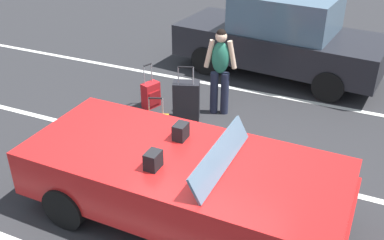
{
  "coord_description": "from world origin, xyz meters",
  "views": [
    {
      "loc": [
        2.0,
        -4.17,
        4.04
      ],
      "look_at": [
        -0.41,
        1.21,
        0.75
      ],
      "focal_mm": 41.57,
      "sensor_mm": 36.0,
      "label": 1
    }
  ],
  "objects_px": {
    "suitcase_large_black": "(186,101)",
    "suitcase_medium_bright": "(156,134)",
    "suitcase_small_carryon": "(151,95)",
    "traveler_person": "(220,67)",
    "convertible_car": "(197,183)",
    "parked_sedan_near": "(281,36)"
  },
  "relations": [
    {
      "from": "suitcase_large_black",
      "to": "suitcase_medium_bright",
      "type": "relative_size",
      "value": 1.16
    },
    {
      "from": "suitcase_small_carryon",
      "to": "suitcase_medium_bright",
      "type": "bearing_deg",
      "value": -37.88
    },
    {
      "from": "suitcase_large_black",
      "to": "traveler_person",
      "type": "relative_size",
      "value": 0.66
    },
    {
      "from": "convertible_car",
      "to": "suitcase_medium_bright",
      "type": "distance_m",
      "value": 1.83
    },
    {
      "from": "suitcase_small_carryon",
      "to": "parked_sedan_near",
      "type": "distance_m",
      "value": 3.28
    },
    {
      "from": "suitcase_large_black",
      "to": "suitcase_small_carryon",
      "type": "relative_size",
      "value": 1.24
    },
    {
      "from": "suitcase_medium_bright",
      "to": "suitcase_small_carryon",
      "type": "height_order",
      "value": "suitcase_medium_bright"
    },
    {
      "from": "suitcase_medium_bright",
      "to": "traveler_person",
      "type": "distance_m",
      "value": 1.82
    },
    {
      "from": "suitcase_large_black",
      "to": "suitcase_small_carryon",
      "type": "bearing_deg",
      "value": 59.49
    },
    {
      "from": "suitcase_small_carryon",
      "to": "parked_sedan_near",
      "type": "relative_size",
      "value": 0.19
    },
    {
      "from": "suitcase_large_black",
      "to": "traveler_person",
      "type": "height_order",
      "value": "traveler_person"
    },
    {
      "from": "convertible_car",
      "to": "suitcase_medium_bright",
      "type": "bearing_deg",
      "value": 136.12
    },
    {
      "from": "convertible_car",
      "to": "suitcase_medium_bright",
      "type": "xyz_separation_m",
      "value": [
        -1.28,
        1.27,
        -0.28
      ]
    },
    {
      "from": "convertible_car",
      "to": "suitcase_small_carryon",
      "type": "height_order",
      "value": "convertible_car"
    },
    {
      "from": "parked_sedan_near",
      "to": "suitcase_small_carryon",
      "type": "bearing_deg",
      "value": 61.27
    },
    {
      "from": "convertible_car",
      "to": "parked_sedan_near",
      "type": "xyz_separation_m",
      "value": [
        -0.29,
        5.26,
        0.3
      ]
    },
    {
      "from": "suitcase_small_carryon",
      "to": "parked_sedan_near",
      "type": "xyz_separation_m",
      "value": [
        1.84,
        2.64,
        0.64
      ]
    },
    {
      "from": "convertible_car",
      "to": "traveler_person",
      "type": "relative_size",
      "value": 2.52
    },
    {
      "from": "suitcase_small_carryon",
      "to": "traveler_person",
      "type": "relative_size",
      "value": 0.53
    },
    {
      "from": "convertible_car",
      "to": "suitcase_medium_bright",
      "type": "height_order",
      "value": "convertible_car"
    },
    {
      "from": "suitcase_medium_bright",
      "to": "suitcase_small_carryon",
      "type": "distance_m",
      "value": 1.58
    },
    {
      "from": "suitcase_medium_bright",
      "to": "parked_sedan_near",
      "type": "bearing_deg",
      "value": 145.05
    }
  ]
}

